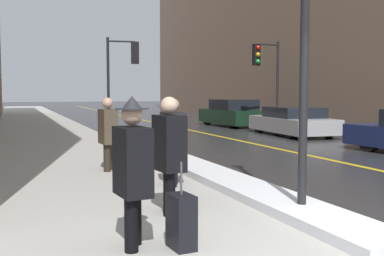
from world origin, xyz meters
The scene contains 14 objects.
ground_plane centered at (0.00, 0.00, 0.00)m, with size 160.00×160.00×0.00m, color #2D2D30.
sidewalk_slab centered at (-2.00, 15.00, 0.01)m, with size 4.00×80.00×0.01m.
road_centre_stripe centered at (4.00, 15.00, 0.00)m, with size 0.16×80.00×0.00m.
snow_bank_curb centered at (0.26, 4.03, 0.07)m, with size 0.86×8.67×0.15m.
traffic_light_near centered at (1.00, 15.45, 2.80)m, with size 1.31×0.33×3.88m.
traffic_light_far centered at (6.77, 14.16, 2.78)m, with size 1.31×0.37×3.85m.
pedestrian_in_glasses centered at (-2.21, 1.00, 0.90)m, with size 0.35×0.53×1.65m.
pedestrian_nearside centered at (-1.39, 2.27, 0.90)m, with size 0.36×0.55×1.63m.
pedestrian_trailing centered at (-0.71, 4.15, 0.87)m, with size 0.35×0.73×1.58m.
pedestrian_with_shoulder_bag centered at (-1.49, 6.19, 0.87)m, with size 0.34×0.73×1.57m.
parked_car_silver centered at (6.89, 12.15, 0.53)m, with size 2.14×4.39×1.10m.
parked_car_dark_green centered at (6.88, 17.52, 0.61)m, with size 2.02×4.18×1.31m.
rolling_suitcase centered at (-1.73, 0.80, 0.30)m, with size 0.25×0.38×0.95m.
fire_hydrant centered at (0.19, 6.33, 0.35)m, with size 0.20×0.20×0.70m.
Camera 1 is at (-3.42, -3.96, 1.69)m, focal length 45.00 mm.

